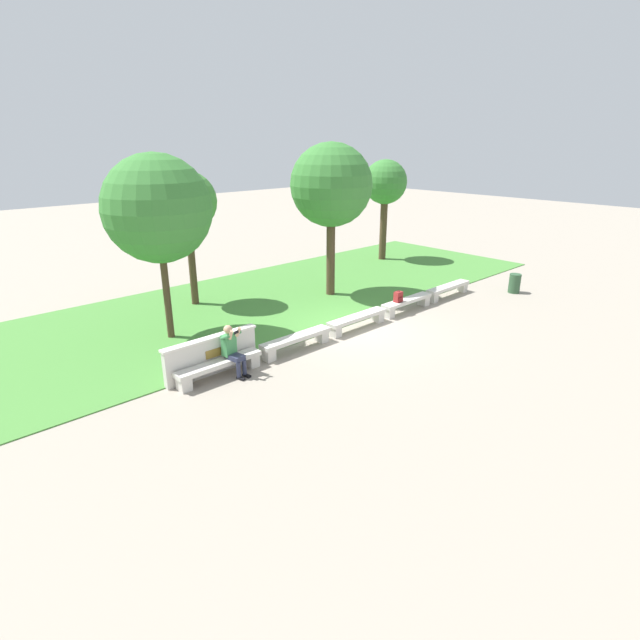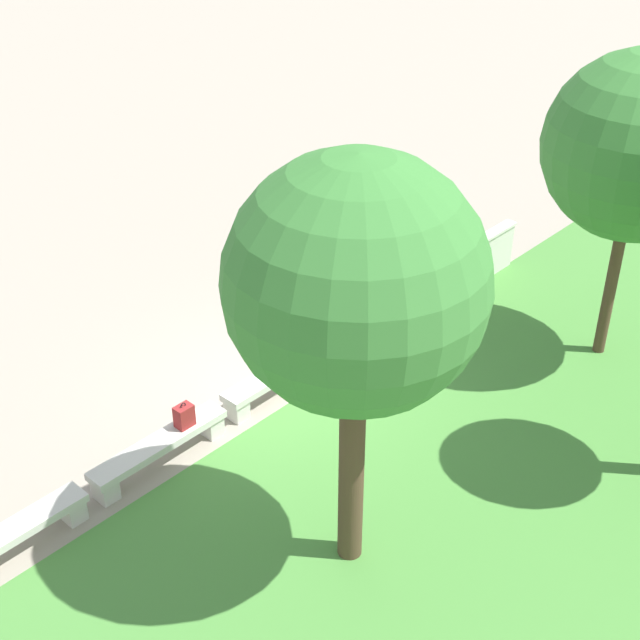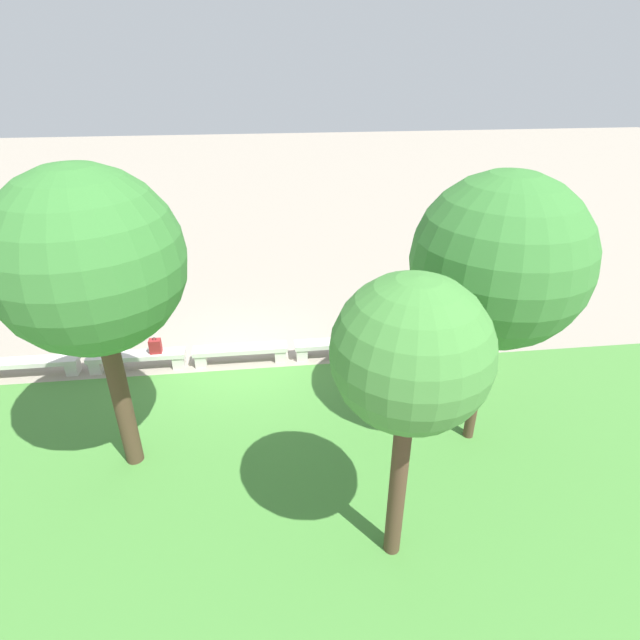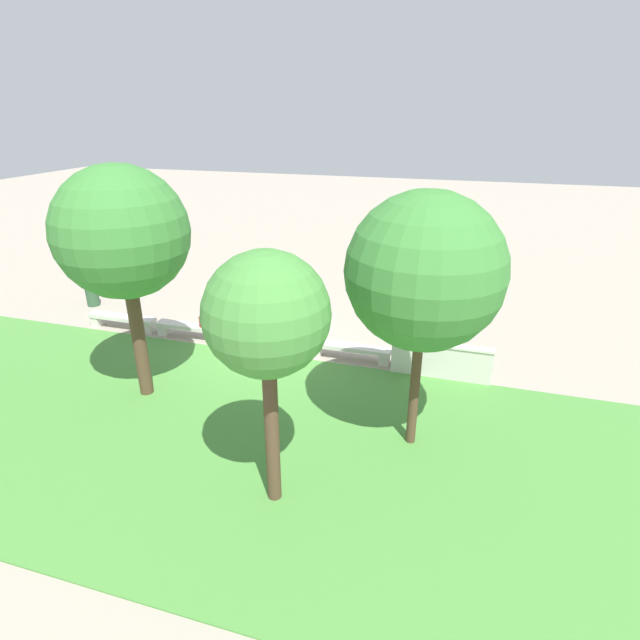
% 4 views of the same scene
% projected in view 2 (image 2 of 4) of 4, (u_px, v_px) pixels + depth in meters
% --- Properties ---
extents(ground_plane, '(80.00, 80.00, 0.00)m').
position_uv_depth(ground_plane, '(281.00, 390.00, 15.01)').
color(ground_plane, gray).
extents(grass_strip, '(24.55, 8.00, 0.03)m').
position_uv_depth(grass_strip, '(502.00, 515.00, 12.47)').
color(grass_strip, '#478438').
rests_on(grass_strip, ground).
extents(bench_main, '(2.36, 0.40, 0.45)m').
position_uv_depth(bench_main, '(458.00, 268.00, 18.02)').
color(bench_main, beige).
rests_on(bench_main, ground).
extents(bench_near, '(2.36, 0.40, 0.45)m').
position_uv_depth(bench_near, '(378.00, 316.00, 16.43)').
color(bench_near, beige).
rests_on(bench_near, ground).
extents(bench_mid, '(2.36, 0.40, 0.45)m').
position_uv_depth(bench_mid, '(280.00, 375.00, 14.85)').
color(bench_mid, beige).
rests_on(bench_mid, ground).
extents(bench_far, '(2.36, 0.40, 0.45)m').
position_uv_depth(bench_far, '(160.00, 448.00, 13.26)').
color(bench_far, beige).
rests_on(bench_far, ground).
extents(bench_end, '(2.36, 0.40, 0.45)m').
position_uv_depth(bench_end, '(6.00, 541.00, 11.67)').
color(bench_end, beige).
rests_on(bench_end, ground).
extents(backrest_wall_with_plaque, '(2.67, 0.24, 1.01)m').
position_uv_depth(backrest_wall_with_plaque, '(473.00, 264.00, 17.72)').
color(backrest_wall_with_plaque, beige).
rests_on(backrest_wall_with_plaque, ground).
extents(person_photographer, '(0.51, 0.76, 1.32)m').
position_uv_depth(person_photographer, '(446.00, 254.00, 17.62)').
color(person_photographer, black).
rests_on(person_photographer, ground).
extents(backpack, '(0.28, 0.24, 0.43)m').
position_uv_depth(backpack, '(184.00, 416.00, 13.40)').
color(backpack, maroon).
rests_on(backpack, bench_far).
extents(tree_left_background, '(3.04, 3.04, 5.40)m').
position_uv_depth(tree_left_background, '(638.00, 147.00, 13.96)').
color(tree_left_background, '#4C3826').
rests_on(tree_left_background, ground).
extents(tree_right_background, '(3.00, 3.00, 5.65)m').
position_uv_depth(tree_right_background, '(356.00, 286.00, 9.73)').
color(tree_right_background, '#4C3826').
rests_on(tree_right_background, ground).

